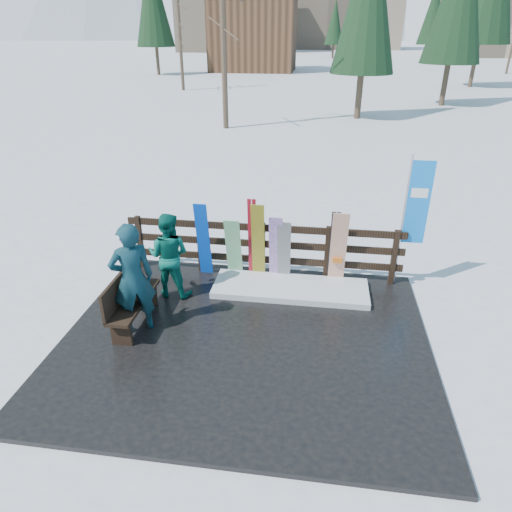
% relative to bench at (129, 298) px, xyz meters
% --- Properties ---
extents(ground, '(700.00, 700.00, 0.00)m').
position_rel_bench_xyz_m(ground, '(2.01, -0.14, -0.60)').
color(ground, white).
rests_on(ground, ground).
extents(deck, '(6.00, 5.00, 0.08)m').
position_rel_bench_xyz_m(deck, '(2.01, -0.14, -0.56)').
color(deck, black).
rests_on(deck, ground).
extents(fence, '(5.60, 0.10, 1.15)m').
position_rel_bench_xyz_m(fence, '(2.01, 2.06, 0.14)').
color(fence, black).
rests_on(fence, deck).
extents(snow_patch, '(2.99, 1.00, 0.12)m').
position_rel_bench_xyz_m(snow_patch, '(2.64, 1.46, -0.46)').
color(snow_patch, white).
rests_on(snow_patch, deck).
extents(bench, '(0.40, 1.50, 0.97)m').
position_rel_bench_xyz_m(bench, '(0.00, 0.00, 0.00)').
color(bench, black).
rests_on(bench, deck).
extents(snowboard_0, '(0.26, 0.32, 1.62)m').
position_rel_bench_xyz_m(snowboard_0, '(0.84, 1.84, 0.30)').
color(snowboard_0, blue).
rests_on(snowboard_0, deck).
extents(snowboard_1, '(0.31, 0.37, 1.33)m').
position_rel_bench_xyz_m(snowboard_1, '(1.45, 1.84, 0.15)').
color(snowboard_1, silver).
rests_on(snowboard_1, deck).
extents(snowboard_2, '(0.26, 0.31, 1.66)m').
position_rel_bench_xyz_m(snowboard_2, '(1.95, 1.84, 0.32)').
color(snowboard_2, yellow).
rests_on(snowboard_2, deck).
extents(snowboard_3, '(0.26, 0.31, 1.43)m').
position_rel_bench_xyz_m(snowboard_3, '(2.30, 1.84, 0.20)').
color(snowboard_3, silver).
rests_on(snowboard_3, deck).
extents(snowboard_4, '(0.26, 0.27, 1.33)m').
position_rel_bench_xyz_m(snowboard_4, '(2.46, 1.84, 0.15)').
color(snowboard_4, black).
rests_on(snowboard_4, deck).
extents(snowboard_5, '(0.31, 0.30, 1.58)m').
position_rel_bench_xyz_m(snowboard_5, '(3.51, 1.84, 0.27)').
color(snowboard_5, silver).
rests_on(snowboard_5, deck).
extents(ski_pair_a, '(0.16, 0.18, 1.72)m').
position_rel_bench_xyz_m(ski_pair_a, '(1.82, 1.91, 0.35)').
color(ski_pair_a, '#A61425').
rests_on(ski_pair_a, deck).
extents(ski_pair_b, '(0.17, 0.27, 1.57)m').
position_rel_bench_xyz_m(ski_pair_b, '(3.42, 1.91, 0.27)').
color(ski_pair_b, black).
rests_on(ski_pair_b, deck).
extents(rental_flag, '(0.45, 0.04, 2.60)m').
position_rel_bench_xyz_m(rental_flag, '(4.85, 2.11, 1.09)').
color(rental_flag, silver).
rests_on(rental_flag, deck).
extents(person_front, '(0.85, 0.78, 1.94)m').
position_rel_bench_xyz_m(person_front, '(0.17, -0.15, 0.45)').
color(person_front, '#15504D').
rests_on(person_front, deck).
extents(person_back, '(0.84, 0.67, 1.65)m').
position_rel_bench_xyz_m(person_back, '(0.38, 1.05, 0.31)').
color(person_back, '#0A6052').
rests_on(person_back, deck).
extents(resort_buildings, '(73.00, 87.60, 22.60)m').
position_rel_bench_xyz_m(resort_buildings, '(3.04, 115.27, 9.21)').
color(resort_buildings, tan).
rests_on(resort_buildings, ground).
extents(trees, '(42.25, 68.77, 14.13)m').
position_rel_bench_xyz_m(trees, '(5.50, 48.30, 5.28)').
color(trees, '#382B1E').
rests_on(trees, ground).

